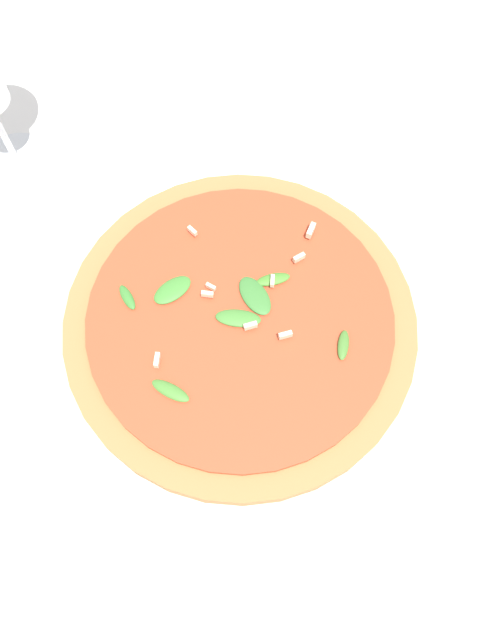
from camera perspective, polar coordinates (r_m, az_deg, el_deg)
ground_plane at (r=0.61m, az=3.72°, el=0.68°), size 6.00×6.00×0.00m
pizza_arugula_main at (r=0.58m, az=-0.01°, el=-0.51°), size 0.35×0.35×0.05m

